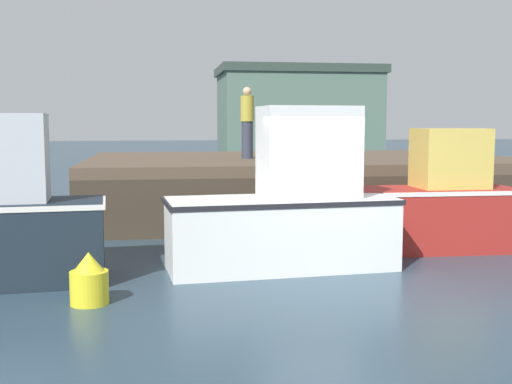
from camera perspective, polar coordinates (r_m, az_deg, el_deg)
The scene contains 8 objects.
ground at distance 9.61m, azimuth 8.40°, elevation -8.66°, with size 120.00×160.00×0.10m.
pier at distance 16.72m, azimuth 4.27°, elevation 2.20°, with size 11.10×7.08×1.50m.
fishing_boat_near_right at distance 10.54m, azimuth 2.87°, elevation -1.66°, with size 3.87×1.68×2.67m.
fishing_boat_mid at distance 12.49m, azimuth 15.40°, elevation -1.16°, with size 3.44×1.34×2.30m.
rowboat at distance 14.14m, azimuth 18.95°, elevation -3.11°, with size 1.69×1.12×0.44m.
dockworker at distance 16.34m, azimuth -0.79°, elevation 6.21°, with size 0.34×0.34×1.81m.
warehouse at distance 40.81m, azimuth 3.70°, elevation 6.96°, with size 10.00×6.23×5.89m.
mooring_buoy_foreground at distance 8.84m, azimuth -14.66°, elevation -7.66°, with size 0.51×0.51×0.70m.
Camera 1 is at (-2.78, -8.87, 2.40)m, focal length 44.84 mm.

